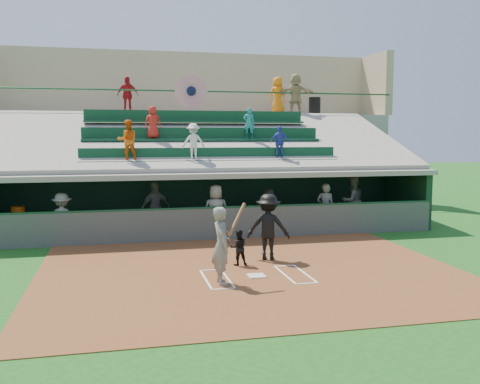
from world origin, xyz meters
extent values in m
plane|color=#164C15|center=(0.00, 0.00, 0.00)|extent=(100.00, 100.00, 0.00)
cube|color=brown|center=(0.00, 0.50, 0.01)|extent=(11.00, 9.00, 0.02)
cube|color=silver|center=(0.00, 0.00, 0.04)|extent=(0.43, 0.43, 0.03)
cube|color=white|center=(-0.75, 0.00, 0.02)|extent=(0.05, 1.80, 0.01)
cube|color=white|center=(0.75, 0.00, 0.02)|extent=(0.05, 1.80, 0.01)
cube|color=white|center=(-1.30, 0.00, 0.02)|extent=(0.05, 1.80, 0.01)
cube|color=white|center=(1.30, 0.00, 0.02)|extent=(0.05, 1.80, 0.01)
cube|color=silver|center=(-1.02, 0.90, 0.02)|extent=(0.60, 0.05, 0.01)
cube|color=white|center=(1.02, 0.90, 0.02)|extent=(0.60, 0.05, 0.01)
cube|color=white|center=(-1.02, -0.90, 0.02)|extent=(0.60, 0.05, 0.01)
cube|color=silver|center=(1.02, -0.90, 0.02)|extent=(0.60, 0.05, 0.01)
cube|color=gray|center=(0.00, 6.75, 0.02)|extent=(16.00, 3.50, 0.04)
cube|color=gray|center=(0.00, 13.50, 2.30)|extent=(20.00, 3.00, 4.60)
cube|color=#4A4F4A|center=(0.00, 5.00, 0.55)|extent=(16.00, 0.06, 1.10)
cylinder|color=#154325|center=(0.00, 5.00, 1.12)|extent=(16.00, 0.08, 0.08)
cube|color=black|center=(0.00, 8.50, 1.10)|extent=(16.00, 0.25, 2.20)
cube|color=black|center=(8.00, 6.75, 1.10)|extent=(0.25, 3.50, 2.20)
cube|color=gray|center=(0.00, 6.75, 2.20)|extent=(16.40, 3.90, 0.18)
cube|color=gray|center=(0.00, 10.25, 1.15)|extent=(16.40, 3.50, 2.30)
cube|color=gray|center=(0.00, 11.90, 2.30)|extent=(16.40, 0.30, 4.60)
cube|color=gray|center=(0.00, 8.60, 3.45)|extent=(16.40, 6.51, 2.37)
cube|color=#0D391F|center=(0.00, 6.20, 2.65)|extent=(9.40, 0.42, 0.08)
cube|color=#0D3922|center=(0.00, 6.40, 2.91)|extent=(9.40, 0.06, 0.45)
cube|color=#0D3D23|center=(0.00, 8.10, 3.40)|extent=(9.40, 0.42, 0.08)
cube|color=#0C3820|center=(0.00, 8.30, 3.66)|extent=(9.40, 0.06, 0.45)
cube|color=#0C371E|center=(0.00, 10.00, 4.15)|extent=(9.40, 0.42, 0.08)
cube|color=#0D3B1F|center=(0.00, 10.20, 4.41)|extent=(9.40, 0.06, 0.45)
imported|color=#D5550C|center=(-3.01, 6.30, 3.40)|extent=(0.75, 0.62, 1.43)
imported|color=silver|center=(-0.71, 6.30, 3.34)|extent=(0.87, 0.54, 1.31)
imported|color=#293DA6|center=(2.53, 6.30, 3.31)|extent=(0.78, 0.47, 1.24)
imported|color=red|center=(-2.01, 8.20, 4.07)|extent=(0.63, 0.43, 1.27)
imported|color=#1B7B7A|center=(1.81, 8.20, 4.06)|extent=(0.51, 0.39, 1.24)
cylinder|color=#144122|center=(0.00, 12.00, 5.60)|extent=(20.00, 0.07, 0.07)
cylinder|color=red|center=(0.00, 11.98, 5.60)|extent=(1.50, 0.06, 1.50)
sphere|color=black|center=(0.00, 11.95, 5.60)|extent=(0.44, 0.44, 0.44)
cube|color=tan|center=(0.00, 15.00, 6.20)|extent=(20.00, 0.40, 3.20)
cube|color=tan|center=(10.00, 13.50, 6.20)|extent=(0.40, 3.00, 3.20)
imported|color=#61635E|center=(-0.99, -0.44, 0.95)|extent=(0.48, 0.70, 1.87)
cylinder|color=brown|center=(-0.64, -0.59, 1.60)|extent=(0.56, 0.54, 0.75)
sphere|color=brown|center=(-0.86, -0.44, 1.25)|extent=(0.10, 0.10, 0.10)
imported|color=black|center=(-0.19, 1.25, 0.51)|extent=(0.48, 0.37, 0.98)
imported|color=black|center=(0.81, 1.75, 0.97)|extent=(1.39, 1.09, 1.89)
cube|color=brown|center=(0.23, 8.13, 0.25)|extent=(12.78, 5.81, 0.41)
cube|color=silver|center=(-6.81, 6.52, 0.38)|extent=(0.92, 0.80, 0.67)
cylinder|color=#E1600D|center=(-6.74, 6.55, 0.93)|extent=(0.44, 0.44, 0.44)
imported|color=#5C5F59|center=(-5.18, 5.32, 0.87)|extent=(1.10, 0.66, 1.67)
imported|color=#565954|center=(-2.08, 6.41, 0.99)|extent=(1.20, 0.85, 1.89)
imported|color=#60625C|center=(-0.08, 5.24, 0.96)|extent=(0.94, 0.65, 1.84)
imported|color=#555752|center=(2.14, 6.41, 0.81)|extent=(1.48, 1.04, 1.54)
imported|color=#555853|center=(4.08, 5.56, 0.93)|extent=(0.76, 0.63, 1.77)
imported|color=#5F615C|center=(5.57, 6.46, 1.01)|extent=(1.05, 0.88, 1.94)
cylinder|color=black|center=(6.41, 13.00, 5.05)|extent=(0.59, 0.59, 0.89)
imported|color=#A41216|center=(-2.84, 13.19, 5.46)|extent=(1.08, 0.62, 1.73)
imported|color=orange|center=(4.30, 12.46, 5.50)|extent=(0.95, 0.69, 1.80)
imported|color=tan|center=(5.09, 12.09, 5.57)|extent=(1.88, 1.09, 1.94)
camera|label=1|loc=(-3.35, -12.81, 3.58)|focal=40.00mm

